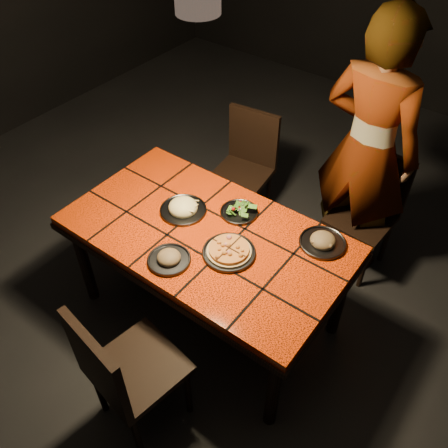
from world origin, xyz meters
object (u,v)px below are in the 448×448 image
Objects in this scene: chair_near at (121,370)px; diner at (367,151)px; chair_far_right at (369,205)px; plate_pizza at (229,251)px; chair_far_left at (247,161)px; dining_table at (207,242)px; plate_pasta at (183,208)px.

diner is at bearing -91.23° from chair_near.
diner is (-0.10, -0.01, 0.41)m from chair_far_right.
plate_pizza is at bearing -86.86° from chair_near.
diner reaches higher than chair_far_right.
dining_table is at bearing -75.31° from chair_far_left.
dining_table is 1.85× the size of chair_far_right.
plate_pizza is (-0.35, -1.12, 0.27)m from chair_far_right.
dining_table is at bearing 164.32° from plate_pizza.
plate_pizza is (0.08, 0.76, 0.24)m from chair_near.
plate_pasta is at bearing 165.47° from dining_table.
chair_far_right reaches higher than plate_pizza.
chair_near is 3.19× the size of plate_pizza.
chair_near is 1.06× the size of chair_far_right.
dining_table is 0.84m from chair_near.
plate_pizza is 1.05× the size of plate_pasta.
chair_near is 0.80m from plate_pizza.
chair_far_right is 1.20m from plate_pizza.
chair_far_right is 3.18× the size of plate_pasta.
chair_far_right is 3.02× the size of plate_pizza.
plate_pizza is (0.20, -0.06, 0.10)m from dining_table.
chair_far_left reaches higher than plate_pasta.
chair_far_right is (0.95, 0.09, -0.00)m from chair_far_left.
plate_pasta is at bearing 164.92° from plate_pizza.
chair_near is 1.87m from chair_far_left.
plate_pasta is at bearing -124.29° from chair_far_right.
chair_far_left is 1.01× the size of chair_far_right.
dining_table is 1.83× the size of chair_far_left.
chair_near is (0.12, -0.82, -0.14)m from dining_table.
diner is (0.85, 0.07, 0.40)m from chair_far_left.
chair_near is 0.51× the size of diner.
chair_far_left is 0.95m from chair_far_right.
chair_far_left is at bearing -65.04° from chair_near.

